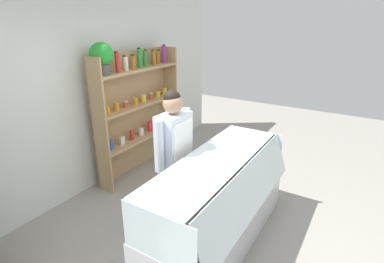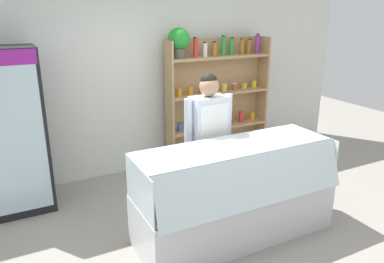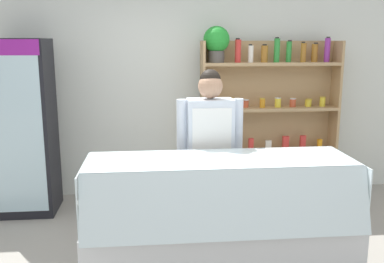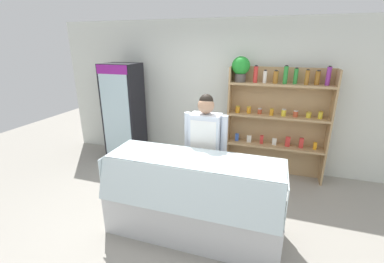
{
  "view_description": "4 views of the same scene",
  "coord_description": "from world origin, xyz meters",
  "px_view_note": "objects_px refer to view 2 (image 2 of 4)",
  "views": [
    {
      "loc": [
        -2.42,
        -1.29,
        2.35
      ],
      "look_at": [
        0.3,
        0.39,
        1.14
      ],
      "focal_mm": 28.0,
      "sensor_mm": 36.0,
      "label": 1
    },
    {
      "loc": [
        -1.94,
        -2.99,
        2.31
      ],
      "look_at": [
        -0.19,
        0.41,
        1.06
      ],
      "focal_mm": 35.0,
      "sensor_mm": 36.0,
      "label": 2
    },
    {
      "loc": [
        -0.47,
        -3.22,
        1.89
      ],
      "look_at": [
        -0.11,
        0.46,
        1.12
      ],
      "focal_mm": 40.0,
      "sensor_mm": 36.0,
      "label": 3
    },
    {
      "loc": [
        0.88,
        -2.66,
        2.27
      ],
      "look_at": [
        -0.07,
        0.28,
        1.21
      ],
      "focal_mm": 24.0,
      "sensor_mm": 36.0,
      "label": 4
    }
  ],
  "objects_px": {
    "deli_display_case": "(234,208)",
    "drinks_fridge": "(15,132)",
    "shop_clerk": "(209,133)",
    "shelving_unit": "(211,87)"
  },
  "relations": [
    {
      "from": "deli_display_case",
      "to": "drinks_fridge",
      "type": "bearing_deg",
      "value": 139.66
    },
    {
      "from": "deli_display_case",
      "to": "shop_clerk",
      "type": "relative_size",
      "value": 1.26
    },
    {
      "from": "drinks_fridge",
      "to": "shop_clerk",
      "type": "bearing_deg",
      "value": -29.21
    },
    {
      "from": "deli_display_case",
      "to": "shop_clerk",
      "type": "xyz_separation_m",
      "value": [
        -0.0,
        0.56,
        0.67
      ]
    },
    {
      "from": "drinks_fridge",
      "to": "deli_display_case",
      "type": "distance_m",
      "value": 2.62
    },
    {
      "from": "drinks_fridge",
      "to": "deli_display_case",
      "type": "height_order",
      "value": "drinks_fridge"
    },
    {
      "from": "drinks_fridge",
      "to": "deli_display_case",
      "type": "bearing_deg",
      "value": -40.34
    },
    {
      "from": "drinks_fridge",
      "to": "shop_clerk",
      "type": "height_order",
      "value": "drinks_fridge"
    },
    {
      "from": "shelving_unit",
      "to": "shop_clerk",
      "type": "height_order",
      "value": "shelving_unit"
    },
    {
      "from": "shelving_unit",
      "to": "deli_display_case",
      "type": "xyz_separation_m",
      "value": [
        -0.8,
        -1.89,
        -0.88
      ]
    }
  ]
}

